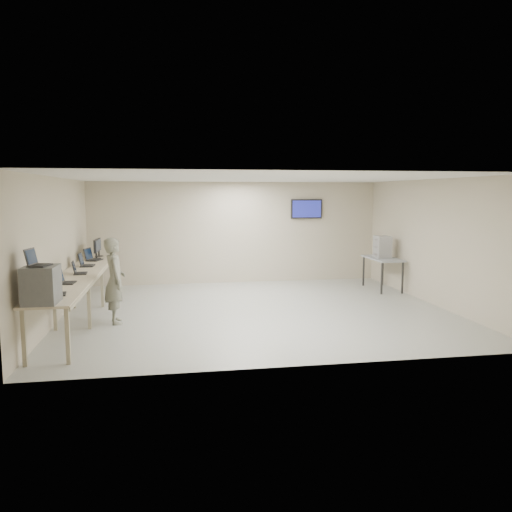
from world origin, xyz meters
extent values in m
cube|color=#B0AFAE|center=(0.00, 0.00, 0.00)|extent=(8.00, 7.00, 0.01)
cube|color=silver|center=(0.00, 0.00, 2.80)|extent=(8.00, 7.00, 0.01)
cube|color=beige|center=(0.00, 3.50, 1.40)|extent=(8.00, 0.01, 2.80)
cube|color=beige|center=(0.00, -3.50, 1.40)|extent=(8.00, 0.01, 2.80)
cube|color=beige|center=(-4.00, 0.00, 1.40)|extent=(0.01, 7.00, 2.80)
cube|color=beige|center=(4.00, 0.00, 1.40)|extent=(0.01, 7.00, 2.80)
cube|color=#313131|center=(2.00, 3.48, 2.05)|extent=(0.15, 0.04, 0.15)
cube|color=black|center=(2.00, 3.44, 2.05)|extent=(0.90, 0.06, 0.55)
cube|color=navy|center=(2.00, 3.40, 2.05)|extent=(0.82, 0.01, 0.47)
cube|color=beige|center=(-3.60, 0.00, 0.88)|extent=(0.75, 6.00, 0.04)
cube|color=tan|center=(-3.23, 0.00, 0.85)|extent=(0.02, 6.00, 0.06)
cube|color=tan|center=(-3.90, -2.85, 0.43)|extent=(0.06, 0.06, 0.86)
cube|color=tan|center=(-3.30, -2.85, 0.43)|extent=(0.06, 0.06, 0.86)
cube|color=tan|center=(-3.90, -0.90, 0.43)|extent=(0.06, 0.06, 0.86)
cube|color=tan|center=(-3.30, -0.90, 0.43)|extent=(0.06, 0.06, 0.86)
cube|color=tan|center=(-3.90, 0.90, 0.43)|extent=(0.06, 0.06, 0.86)
cube|color=tan|center=(-3.30, 0.90, 0.43)|extent=(0.06, 0.06, 0.86)
cube|color=tan|center=(-3.90, 2.85, 0.43)|extent=(0.06, 0.06, 0.86)
cube|color=tan|center=(-3.30, 2.85, 0.43)|extent=(0.06, 0.06, 0.86)
cube|color=#585C5F|center=(-3.65, -2.75, 1.17)|extent=(0.47, 0.54, 0.55)
cube|color=black|center=(-3.65, -2.75, 1.46)|extent=(0.30, 0.37, 0.02)
cube|color=black|center=(-3.77, -2.75, 1.59)|extent=(0.12, 0.32, 0.24)
cube|color=black|center=(-3.76, -2.75, 1.59)|extent=(0.10, 0.28, 0.20)
cube|color=black|center=(-3.56, -2.14, 0.91)|extent=(0.28, 0.36, 0.02)
cube|color=black|center=(-3.68, -2.14, 1.04)|extent=(0.11, 0.31, 0.23)
cube|color=black|center=(-3.66, -2.14, 1.04)|extent=(0.08, 0.27, 0.19)
cube|color=black|center=(-3.61, -1.12, 0.91)|extent=(0.25, 0.34, 0.02)
cube|color=black|center=(-3.73, -1.12, 1.04)|extent=(0.08, 0.31, 0.24)
cube|color=black|center=(-3.71, -1.12, 1.04)|extent=(0.06, 0.28, 0.20)
cube|color=black|center=(-3.57, -0.05, 0.91)|extent=(0.26, 0.35, 0.02)
cube|color=black|center=(-3.69, -0.05, 1.04)|extent=(0.09, 0.32, 0.24)
cube|color=black|center=(-3.68, -0.05, 1.04)|extent=(0.07, 0.28, 0.20)
cube|color=black|center=(-3.60, 1.01, 0.91)|extent=(0.28, 0.38, 0.02)
cube|color=black|center=(-3.74, 1.01, 1.06)|extent=(0.08, 0.36, 0.27)
cube|color=black|center=(-3.73, 1.01, 1.06)|extent=(0.06, 0.32, 0.23)
cube|color=black|center=(-3.60, 1.96, 0.91)|extent=(0.38, 0.45, 0.02)
cube|color=black|center=(-3.74, 1.96, 1.06)|extent=(0.18, 0.37, 0.27)
cube|color=black|center=(-3.72, 1.96, 1.06)|extent=(0.14, 0.32, 0.23)
cylinder|color=black|center=(-3.60, 2.32, 0.91)|extent=(0.21, 0.21, 0.02)
cube|color=black|center=(-3.60, 2.32, 1.00)|extent=(0.04, 0.03, 0.17)
cube|color=black|center=(-3.60, 2.32, 1.21)|extent=(0.05, 0.47, 0.32)
cube|color=black|center=(-3.57, 2.32, 1.21)|extent=(0.00, 0.43, 0.27)
cylinder|color=black|center=(-3.60, 2.75, 0.91)|extent=(0.20, 0.20, 0.02)
cube|color=black|center=(-3.60, 2.75, 1.00)|extent=(0.04, 0.03, 0.16)
cube|color=black|center=(-3.60, 2.75, 1.20)|extent=(0.05, 0.46, 0.31)
cube|color=black|center=(-3.57, 2.75, 1.20)|extent=(0.00, 0.42, 0.26)
imported|color=#5E654C|center=(-2.87, -0.54, 0.83)|extent=(0.51, 0.67, 1.65)
cube|color=#92969A|center=(3.60, 1.79, 0.81)|extent=(0.65, 1.39, 0.04)
cube|color=#313131|center=(3.33, 1.20, 0.40)|extent=(0.04, 0.04, 0.80)
cube|color=#313131|center=(3.33, 2.39, 0.40)|extent=(0.04, 0.04, 0.80)
cube|color=#313131|center=(3.87, 1.20, 0.40)|extent=(0.04, 0.04, 0.80)
cube|color=#313131|center=(3.87, 2.39, 0.40)|extent=(0.04, 0.04, 0.80)
cube|color=#B1B1B1|center=(3.58, 1.79, 0.93)|extent=(0.36, 0.40, 0.19)
cube|color=#B1B1B1|center=(3.58, 1.79, 1.11)|extent=(0.36, 0.40, 0.19)
cube|color=#B1B1B1|center=(3.58, 1.79, 1.30)|extent=(0.36, 0.40, 0.19)
camera|label=1|loc=(-1.78, -10.25, 2.48)|focal=35.00mm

